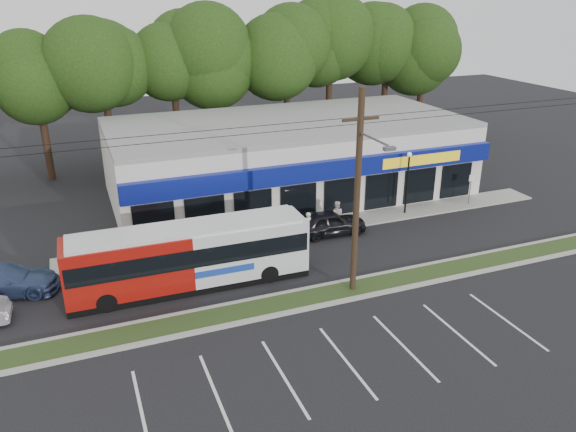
# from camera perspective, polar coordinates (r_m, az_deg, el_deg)

# --- Properties ---
(ground) EXTENTS (120.00, 120.00, 0.00)m
(ground) POSITION_cam_1_polar(r_m,az_deg,el_deg) (26.41, 1.72, -9.74)
(ground) COLOR black
(ground) RESTS_ON ground
(grass_strip) EXTENTS (40.00, 1.60, 0.12)m
(grass_strip) POSITION_cam_1_polar(r_m,az_deg,el_deg) (27.16, 0.88, -8.60)
(grass_strip) COLOR #273817
(grass_strip) RESTS_ON ground
(curb_south) EXTENTS (40.00, 0.25, 0.14)m
(curb_south) POSITION_cam_1_polar(r_m,az_deg,el_deg) (26.49, 1.59, -9.45)
(curb_south) COLOR #9E9E93
(curb_south) RESTS_ON ground
(curb_north) EXTENTS (40.00, 0.25, 0.14)m
(curb_north) POSITION_cam_1_polar(r_m,az_deg,el_deg) (27.84, 0.21, -7.75)
(curb_north) COLOR #9E9E93
(curb_north) RESTS_ON ground
(sidewalk) EXTENTS (32.00, 2.20, 0.10)m
(sidewalk) POSITION_cam_1_polar(r_m,az_deg,el_deg) (35.52, 3.42, -0.93)
(sidewalk) COLOR #9E9E93
(sidewalk) RESTS_ON ground
(strip_mall) EXTENTS (25.00, 12.55, 5.30)m
(strip_mall) POSITION_cam_1_polar(r_m,az_deg,el_deg) (40.83, 0.05, 6.08)
(strip_mall) COLOR beige
(strip_mall) RESTS_ON ground
(utility_pole) EXTENTS (50.00, 2.77, 10.00)m
(utility_pole) POSITION_cam_1_polar(r_m,az_deg,el_deg) (25.95, 6.81, 2.79)
(utility_pole) COLOR black
(utility_pole) RESTS_ON ground
(lamp_post) EXTENTS (0.30, 0.30, 4.25)m
(lamp_post) POSITION_cam_1_polar(r_m,az_deg,el_deg) (37.25, 12.07, 4.02)
(lamp_post) COLOR black
(lamp_post) RESTS_ON ground
(sign_post) EXTENTS (0.45, 0.10, 2.23)m
(sign_post) POSITION_cam_1_polar(r_m,az_deg,el_deg) (40.32, 18.09, 3.12)
(sign_post) COLOR #59595E
(sign_post) RESTS_ON ground
(tree_line) EXTENTS (46.76, 6.76, 11.83)m
(tree_line) POSITION_cam_1_polar(r_m,az_deg,el_deg) (48.64, -6.21, 15.49)
(tree_line) COLOR black
(tree_line) RESTS_ON ground
(metrobus) EXTENTS (11.95, 2.71, 3.20)m
(metrobus) POSITION_cam_1_polar(r_m,az_deg,el_deg) (28.27, -9.99, -3.90)
(metrobus) COLOR maroon
(metrobus) RESTS_ON ground
(car_dark) EXTENTS (4.52, 1.98, 1.51)m
(car_dark) POSITION_cam_1_polar(r_m,az_deg,el_deg) (34.09, 4.26, -0.69)
(car_dark) COLOR black
(car_dark) RESTS_ON ground
(car_blue) EXTENTS (5.49, 3.23, 1.49)m
(car_blue) POSITION_cam_1_polar(r_m,az_deg,el_deg) (30.81, -26.93, -5.83)
(car_blue) COLOR navy
(car_blue) RESTS_ON ground
(pedestrian_a) EXTENTS (0.69, 0.53, 1.68)m
(pedestrian_a) POSITION_cam_1_polar(r_m,az_deg,el_deg) (33.41, 2.00, -0.97)
(pedestrian_a) COLOR silver
(pedestrian_a) RESTS_ON ground
(pedestrian_b) EXTENTS (1.11, 1.02, 1.83)m
(pedestrian_b) POSITION_cam_1_polar(r_m,az_deg,el_deg) (34.86, 4.93, 0.10)
(pedestrian_b) COLOR silver
(pedestrian_b) RESTS_ON ground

